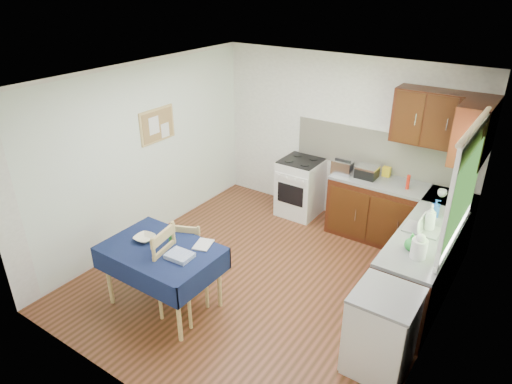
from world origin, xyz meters
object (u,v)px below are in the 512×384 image
Objects in this scene: chair_far at (190,249)px; kettle at (419,247)px; dish_rack at (422,229)px; dining_table at (161,256)px; toaster at (342,167)px; sandwich_press at (367,172)px; chair_near at (178,271)px.

chair_far is 2.64m from kettle.
chair_far is 2.71m from dish_rack.
toaster is at bearing 60.68° from dining_table.
dining_table is at bearing -164.80° from dish_rack.
sandwich_press is (1.24, 2.82, 0.31)m from dining_table.
chair_far is at bearing -174.23° from dish_rack.
toaster reaches higher than sandwich_press.
dining_table is 4.70× the size of kettle.
kettle reaches higher than dish_rack.
chair_near is 2.85m from toaster.
dining_table is at bearing -153.44° from kettle.
dish_rack is at bearing 101.93° from kettle.
kettle is at bearing -56.50° from sandwich_press.
kettle reaches higher than sandwich_press.
toaster is 1.00× the size of sandwich_press.
sandwich_press is at bearing -30.43° from chair_near.
chair_near is 3.68× the size of sandwich_press.
sandwich_press reaches higher than chair_far.
chair_far is 2.69m from sandwich_press.
kettle is at bearing 15.46° from dining_table.
kettle reaches higher than chair_near.
toaster is 0.35m from sandwich_press.
dish_rack is (2.08, 1.77, 0.37)m from chair_near.
toaster is (0.95, 2.22, 0.54)m from chair_far.
sandwich_press is 0.75× the size of dish_rack.
kettle is at bearing 171.66° from chair_far.
chair_far is 3.06× the size of sandwich_press.
dish_rack reaches higher than chair_far.
chair_far is 0.59m from chair_near.
dish_rack is at bearing -47.28° from sandwich_press.
chair_near is at bearing -106.12° from toaster.
chair_near is 3.02m from sandwich_press.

